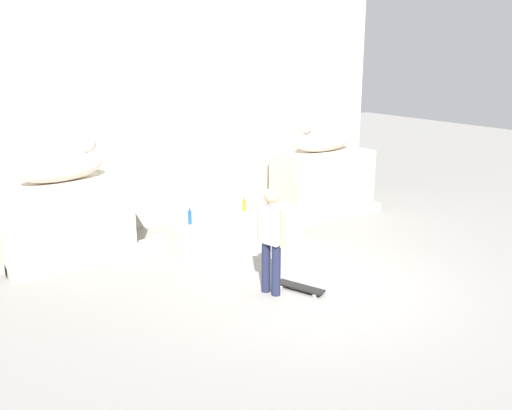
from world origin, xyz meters
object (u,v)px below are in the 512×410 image
(statue_reclining_left, at_px, (62,166))
(statue_reclining_right, at_px, (322,139))
(bottle_blue, at_px, (190,217))
(skater, at_px, (271,237))
(bottle_orange, at_px, (244,205))
(skateboard, at_px, (300,287))

(statue_reclining_left, bearing_deg, statue_reclining_right, -11.14)
(bottle_blue, bearing_deg, skater, -81.84)
(bottle_orange, bearing_deg, statue_reclining_left, 164.30)
(skater, bearing_deg, skateboard, -128.44)
(skater, relative_size, bottle_blue, 5.23)
(statue_reclining_left, height_order, bottle_orange, statue_reclining_left)
(statue_reclining_right, height_order, bottle_orange, statue_reclining_right)
(statue_reclining_right, xyz_separation_m, bottle_blue, (-3.95, -1.15, -0.96))
(skater, xyz_separation_m, bottle_blue, (-0.31, 2.19, -0.19))
(bottle_blue, bearing_deg, bottle_orange, 11.29)
(statue_reclining_left, bearing_deg, skateboard, -64.19)
(skater, xyz_separation_m, skateboard, (0.43, -0.18, -0.86))
(skater, bearing_deg, statue_reclining_left, 17.14)
(bottle_blue, xyz_separation_m, bottle_orange, (1.31, 0.26, -0.02))
(statue_reclining_left, bearing_deg, bottle_blue, -42.54)
(skater, distance_m, skateboard, 0.98)
(statue_reclining_right, xyz_separation_m, bottle_orange, (-2.64, -0.89, -0.98))
(statue_reclining_right, relative_size, bottle_orange, 5.95)
(statue_reclining_right, distance_m, skateboard, 5.03)
(statue_reclining_right, distance_m, bottle_blue, 4.23)
(statue_reclining_left, height_order, statue_reclining_right, same)
(skateboard, relative_size, bottle_blue, 2.55)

